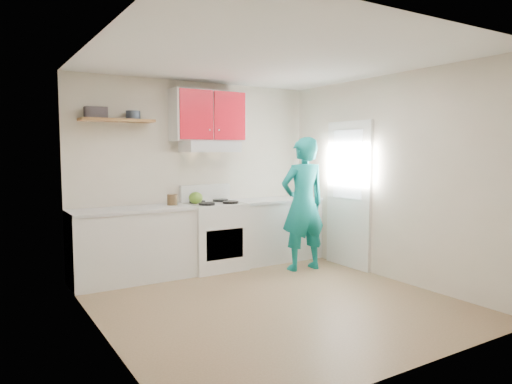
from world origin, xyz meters
TOP-DOWN VIEW (x-y plane):
  - floor at (0.00, 0.00)m, footprint 3.80×3.80m
  - ceiling at (0.00, 0.00)m, footprint 3.60×3.80m
  - back_wall at (0.00, 1.90)m, footprint 3.60×0.04m
  - front_wall at (0.00, -1.90)m, footprint 3.60×0.04m
  - left_wall at (-1.80, 0.00)m, footprint 0.04×3.80m
  - right_wall at (1.80, 0.00)m, footprint 0.04×3.80m
  - door at (1.78, 0.70)m, footprint 0.05×0.85m
  - door_glass at (1.75, 0.70)m, footprint 0.01×0.55m
  - counter_left at (-1.04, 1.60)m, footprint 1.52×0.60m
  - counter_right at (1.14, 1.60)m, footprint 1.32×0.60m
  - stove at (0.10, 1.57)m, footprint 0.76×0.65m
  - range_hood at (0.10, 1.68)m, footprint 0.76×0.44m
  - upper_cabinets at (0.10, 1.73)m, footprint 1.02×0.33m
  - shelf at (-1.15, 1.75)m, footprint 0.90×0.30m
  - books at (-1.41, 1.75)m, footprint 0.27×0.21m
  - tin at (-0.94, 1.78)m, footprint 0.19×0.19m
  - kettle at (-0.15, 1.63)m, footprint 0.24×0.24m
  - crock at (-0.48, 1.64)m, footprint 0.18×0.18m
  - cutting_board at (0.75, 1.55)m, footprint 0.32×0.24m
  - silicone_mat at (1.50, 1.65)m, footprint 0.36×0.33m
  - person at (1.13, 0.90)m, footprint 0.70×0.50m

SIDE VIEW (x-z plane):
  - floor at x=0.00m, z-range 0.00..0.00m
  - counter_left at x=-1.04m, z-range 0.00..0.90m
  - counter_right at x=1.14m, z-range 0.00..0.90m
  - stove at x=0.10m, z-range 0.00..0.92m
  - silicone_mat at x=1.50m, z-range 0.90..0.91m
  - cutting_board at x=0.75m, z-range 0.90..0.92m
  - person at x=1.13m, z-range 0.00..1.82m
  - crock at x=-0.48m, z-range 0.90..1.07m
  - kettle at x=-0.15m, z-range 0.92..1.08m
  - door at x=1.78m, z-range 0.00..2.05m
  - back_wall at x=0.00m, z-range 0.00..2.60m
  - front_wall at x=0.00m, z-range 0.00..2.60m
  - left_wall at x=-1.80m, z-range 0.00..2.60m
  - right_wall at x=1.80m, z-range 0.00..2.60m
  - door_glass at x=1.75m, z-range 0.98..1.92m
  - range_hood at x=0.10m, z-range 1.62..1.77m
  - shelf at x=-1.15m, z-range 2.00..2.04m
  - tin at x=-0.94m, z-range 2.04..2.15m
  - books at x=-1.41m, z-range 2.04..2.17m
  - upper_cabinets at x=0.10m, z-range 1.77..2.47m
  - ceiling at x=0.00m, z-range 2.58..2.62m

